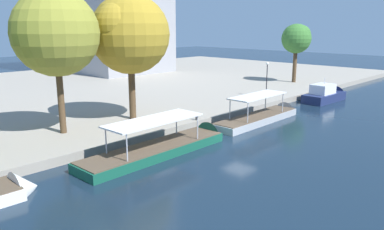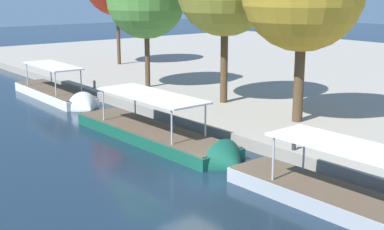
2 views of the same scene
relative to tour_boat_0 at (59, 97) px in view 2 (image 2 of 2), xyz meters
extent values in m
plane|color=#142333|center=(22.19, -3.46, -0.29)|extent=(220.00, 220.00, 0.00)
cube|color=silver|center=(-1.06, 0.02, -0.14)|extent=(11.21, 2.99, 1.18)
cone|color=silver|center=(5.01, -0.10, -0.14)|extent=(1.45, 2.52, 2.49)
cube|color=brown|center=(-1.06, 0.02, 0.49)|extent=(10.98, 2.84, 0.08)
cylinder|color=#B2B2B7|center=(2.03, 1.07, 1.49)|extent=(0.10, 0.10, 1.92)
cylinder|color=#B2B2B7|center=(1.98, -1.15, 1.49)|extent=(0.10, 0.10, 1.92)
cylinder|color=#B2B2B7|center=(-4.11, 1.19, 1.49)|extent=(0.10, 0.10, 1.92)
cylinder|color=#B2B2B7|center=(-4.15, -1.03, 1.49)|extent=(0.10, 0.10, 1.92)
cube|color=silver|center=(-1.06, 0.02, 2.51)|extent=(6.97, 2.68, 0.12)
cube|color=#14513D|center=(14.84, -0.72, -0.20)|extent=(13.24, 3.40, 1.23)
cone|color=#14513D|center=(21.92, -0.55, -0.20)|extent=(1.47, 2.80, 2.77)
cube|color=brown|center=(14.84, -0.72, 0.45)|extent=(12.97, 3.24, 0.08)
cylinder|color=#B2B2B7|center=(18.43, 0.59, 1.49)|extent=(0.10, 0.10, 1.99)
cylinder|color=#B2B2B7|center=(18.49, -1.86, 1.49)|extent=(0.10, 0.10, 1.99)
cylinder|color=#B2B2B7|center=(11.19, 0.42, 1.49)|extent=(0.10, 0.10, 1.99)
cylinder|color=#B2B2B7|center=(11.25, -2.04, 1.49)|extent=(0.10, 0.10, 1.99)
cube|color=silver|center=(14.84, -0.72, 2.55)|extent=(8.23, 3.03, 0.12)
cube|color=#9EA3A8|center=(29.06, -0.45, -0.19)|extent=(12.02, 2.97, 1.21)
cube|color=brown|center=(29.06, -0.45, 0.45)|extent=(11.77, 2.83, 0.08)
cylinder|color=#B2B2B7|center=(25.75, 0.55, 1.50)|extent=(0.10, 0.10, 2.02)
cylinder|color=#B2B2B7|center=(25.80, -1.61, 1.50)|extent=(0.10, 0.10, 2.02)
cube|color=silver|center=(29.06, -0.45, 2.57)|extent=(7.47, 2.65, 0.12)
cylinder|color=#2D2D33|center=(0.41, 3.12, 0.70)|extent=(0.22, 0.22, 0.51)
sphere|color=#2D2D33|center=(0.41, 3.12, 1.02)|extent=(0.24, 0.24, 0.24)
cylinder|color=#2D2D33|center=(23.24, 2.77, 0.76)|extent=(0.22, 0.22, 0.63)
sphere|color=#2D2D33|center=(23.24, 2.77, 1.14)|extent=(0.25, 0.25, 0.25)
cylinder|color=#4C3823|center=(11.74, 7.99, 3.38)|extent=(0.56, 0.56, 5.88)
cylinder|color=#4C3823|center=(2.81, 7.07, 2.96)|extent=(0.44, 0.44, 5.04)
sphere|color=#4C8438|center=(2.86, 6.68, 7.89)|extent=(4.53, 4.53, 4.53)
cylinder|color=#4C3823|center=(19.17, 7.78, 3.19)|extent=(0.66, 0.66, 5.51)
cylinder|color=#4C3823|center=(-11.09, 12.50, 3.60)|extent=(0.39, 0.39, 6.32)
camera|label=1|loc=(-3.39, -22.55, 9.66)|focal=35.51mm
camera|label=2|loc=(41.30, -18.58, 8.94)|focal=49.91mm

